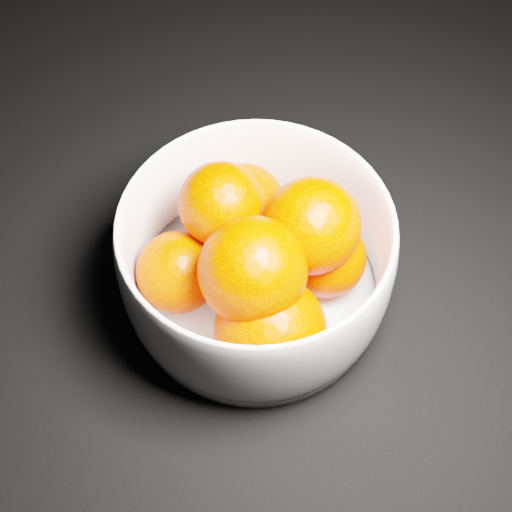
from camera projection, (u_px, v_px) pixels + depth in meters
name	position (u px, v px, depth m)	size (l,w,h in m)	color
bowl	(256.00, 260.00, 0.60)	(0.23, 0.23, 0.11)	silver
orange_pile	(260.00, 260.00, 0.59)	(0.19, 0.21, 0.13)	#FA3200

